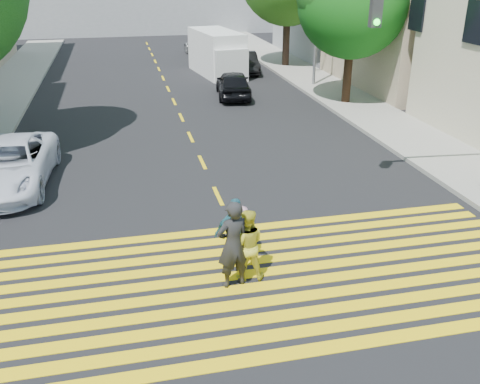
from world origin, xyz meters
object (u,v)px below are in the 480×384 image
object	(u,v)px
pedestrian_extra	(237,233)
dark_car_near	(233,84)
dark_car_parked	(246,63)
white_van	(218,54)
white_sedan	(8,165)
pedestrian_man	(233,245)
pedestrian_child	(242,232)
silver_car	(203,46)
traffic_signal	(470,57)
pedestrian_woman	(246,245)

from	to	relation	value
pedestrian_extra	dark_car_near	bearing A→B (deg)	-97.72
dark_car_parked	white_van	distance (m)	1.95
white_sedan	dark_car_parked	distance (m)	19.98
pedestrian_man	white_sedan	bearing A→B (deg)	-65.04
pedestrian_child	pedestrian_extra	size ratio (longest dim) A/B	0.77
pedestrian_man	dark_car_parked	bearing A→B (deg)	-117.91
pedestrian_child	dark_car_parked	bearing A→B (deg)	-100.91
dark_car_near	silver_car	size ratio (longest dim) A/B	0.80
pedestrian_extra	dark_car_parked	world-z (taller)	pedestrian_extra
white_sedan	silver_car	bearing A→B (deg)	70.48
pedestrian_man	traffic_signal	world-z (taller)	traffic_signal
pedestrian_woman	silver_car	world-z (taller)	pedestrian_woman
white_sedan	white_van	distance (m)	18.75
pedestrian_man	silver_car	bearing A→B (deg)	-111.91
pedestrian_man	dark_car_near	bearing A→B (deg)	-116.06
dark_car_parked	traffic_signal	world-z (taller)	traffic_signal
pedestrian_child	silver_car	xyz separation A→B (m)	(3.79, 29.10, 0.08)
pedestrian_man	dark_car_parked	size ratio (longest dim) A/B	0.52
pedestrian_extra	silver_car	bearing A→B (deg)	-93.59
white_sedan	dark_car_near	distance (m)	13.70
pedestrian_man	silver_car	world-z (taller)	pedestrian_man
dark_car_near	white_van	size ratio (longest dim) A/B	0.70
pedestrian_child	white_sedan	xyz separation A→B (m)	(-6.06, 5.83, 0.07)
pedestrian_child	white_van	bearing A→B (deg)	-96.50
pedestrian_man	silver_car	size ratio (longest dim) A/B	0.39
pedestrian_woman	traffic_signal	distance (m)	8.42
white_sedan	dark_car_parked	world-z (taller)	white_sedan
white_sedan	silver_car	xyz separation A→B (m)	(9.85, 23.26, 0.00)
pedestrian_man	dark_car_parked	distance (m)	24.06
pedestrian_woman	silver_car	bearing A→B (deg)	-88.79
pedestrian_man	traffic_signal	distance (m)	8.74
pedestrian_child	dark_car_near	bearing A→B (deg)	-98.74
pedestrian_child	dark_car_parked	size ratio (longest dim) A/B	0.34
white_van	pedestrian_extra	bearing A→B (deg)	-107.62
pedestrian_woman	white_sedan	xyz separation A→B (m)	(-5.95, 6.72, -0.10)
pedestrian_woman	pedestrian_child	size ratio (longest dim) A/B	1.26
pedestrian_woman	white_sedan	world-z (taller)	pedestrian_woman
pedestrian_child	white_sedan	world-z (taller)	white_sedan
pedestrian_child	white_van	size ratio (longest dim) A/B	0.23
traffic_signal	pedestrian_woman	bearing A→B (deg)	-150.11
dark_car_parked	traffic_signal	xyz separation A→B (m)	(1.59, -19.87, 3.43)
white_sedan	silver_car	size ratio (longest dim) A/B	1.04
pedestrian_extra	pedestrian_woman	bearing A→B (deg)	105.22
pedestrian_man	white_van	distance (m)	23.40
pedestrian_woman	silver_car	xyz separation A→B (m)	(3.90, 29.99, -0.09)
pedestrian_child	white_sedan	bearing A→B (deg)	-41.25
silver_car	dark_car_parked	distance (m)	7.05
white_van	white_sedan	bearing A→B (deg)	-128.88
pedestrian_extra	traffic_signal	distance (m)	8.31
white_sedan	white_van	xyz separation A→B (m)	(9.60, 16.10, 0.51)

